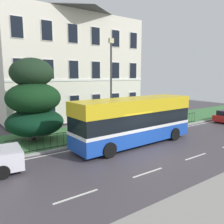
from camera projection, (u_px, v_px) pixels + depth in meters
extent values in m
cube|color=#443E45|center=(151.00, 155.00, 14.05)|extent=(60.00, 56.00, 0.06)
cube|color=silver|center=(116.00, 141.00, 16.99)|extent=(54.00, 0.14, 0.01)
cube|color=silver|center=(76.00, 196.00, 9.18)|extent=(2.00, 0.12, 0.01)
cube|color=silver|center=(148.00, 172.00, 11.45)|extent=(2.00, 0.12, 0.01)
cube|color=silver|center=(196.00, 156.00, 13.73)|extent=(2.00, 0.12, 0.01)
cube|color=#9E9E99|center=(113.00, 139.00, 17.36)|extent=(57.00, 0.24, 0.12)
cube|color=#3D753E|center=(93.00, 131.00, 19.73)|extent=(57.00, 5.61, 0.12)
cube|color=silver|center=(66.00, 69.00, 27.03)|extent=(15.39, 9.60, 11.20)
pyramid|color=#494649|center=(64.00, 11.00, 26.01)|extent=(15.70, 9.79, 1.82)
cube|color=white|center=(85.00, 80.00, 23.33)|extent=(15.39, 0.06, 0.20)
cube|color=#2D333D|center=(86.00, 111.00, 23.83)|extent=(1.10, 0.06, 2.20)
cube|color=white|center=(22.00, 108.00, 20.06)|extent=(1.08, 0.04, 1.84)
cube|color=black|center=(22.00, 108.00, 20.04)|extent=(0.98, 0.03, 1.74)
cube|color=white|center=(50.00, 106.00, 21.51)|extent=(1.08, 0.04, 1.84)
cube|color=black|center=(50.00, 106.00, 21.50)|extent=(0.98, 0.03, 1.74)
cube|color=white|center=(75.00, 104.00, 22.97)|extent=(1.08, 0.04, 1.84)
cube|color=black|center=(75.00, 104.00, 22.96)|extent=(0.98, 0.03, 1.74)
cube|color=white|center=(96.00, 102.00, 24.43)|extent=(1.08, 0.04, 1.84)
cube|color=black|center=(96.00, 102.00, 24.41)|extent=(0.98, 0.03, 1.74)
cube|color=white|center=(115.00, 101.00, 25.89)|extent=(1.08, 0.04, 1.84)
cube|color=black|center=(116.00, 101.00, 25.87)|extent=(0.98, 0.03, 1.74)
cube|color=white|center=(133.00, 100.00, 27.35)|extent=(1.08, 0.04, 1.84)
cube|color=black|center=(133.00, 100.00, 27.33)|extent=(0.98, 0.03, 1.74)
cube|color=white|center=(19.00, 69.00, 19.51)|extent=(1.08, 0.04, 1.84)
cube|color=black|center=(20.00, 69.00, 19.50)|extent=(0.98, 0.03, 1.74)
cube|color=white|center=(49.00, 69.00, 20.97)|extent=(1.08, 0.04, 1.84)
cube|color=black|center=(49.00, 69.00, 20.96)|extent=(0.98, 0.03, 1.74)
cube|color=white|center=(74.00, 70.00, 22.43)|extent=(1.08, 0.04, 1.84)
cube|color=black|center=(74.00, 70.00, 22.41)|extent=(0.98, 0.03, 1.74)
cube|color=white|center=(96.00, 70.00, 23.89)|extent=(1.08, 0.04, 1.84)
cube|color=black|center=(96.00, 70.00, 23.87)|extent=(0.98, 0.03, 1.74)
cube|color=white|center=(116.00, 70.00, 25.35)|extent=(1.08, 0.04, 1.84)
cube|color=black|center=(116.00, 70.00, 25.33)|extent=(0.98, 0.03, 1.74)
cube|color=white|center=(133.00, 71.00, 26.81)|extent=(1.08, 0.04, 1.84)
cube|color=black|center=(133.00, 71.00, 26.79)|extent=(0.98, 0.03, 1.74)
cube|color=white|center=(17.00, 27.00, 18.97)|extent=(1.08, 0.04, 1.84)
cube|color=black|center=(17.00, 27.00, 18.96)|extent=(0.98, 0.03, 1.74)
cube|color=white|center=(47.00, 30.00, 20.43)|extent=(1.08, 0.04, 1.84)
cube|color=black|center=(47.00, 30.00, 20.41)|extent=(0.98, 0.03, 1.74)
cube|color=white|center=(73.00, 33.00, 21.89)|extent=(1.08, 0.04, 1.84)
cube|color=black|center=(73.00, 33.00, 21.87)|extent=(0.98, 0.03, 1.74)
cube|color=white|center=(96.00, 36.00, 23.35)|extent=(1.08, 0.04, 1.84)
cube|color=black|center=(96.00, 36.00, 23.33)|extent=(0.98, 0.03, 1.74)
cube|color=white|center=(116.00, 39.00, 24.81)|extent=(1.08, 0.04, 1.84)
cube|color=black|center=(116.00, 38.00, 24.79)|extent=(0.98, 0.03, 1.74)
cube|color=white|center=(133.00, 41.00, 26.26)|extent=(1.08, 0.04, 1.84)
cube|color=black|center=(134.00, 41.00, 26.25)|extent=(0.98, 0.03, 1.74)
cube|color=black|center=(127.00, 123.00, 18.33)|extent=(18.19, 0.04, 0.04)
cube|color=black|center=(126.00, 133.00, 18.47)|extent=(18.19, 0.04, 0.04)
cylinder|color=black|center=(5.00, 149.00, 13.23)|extent=(0.02, 0.02, 0.95)
cylinder|color=black|center=(14.00, 148.00, 13.49)|extent=(0.02, 0.02, 0.95)
cylinder|color=black|center=(22.00, 147.00, 13.75)|extent=(0.02, 0.02, 0.95)
cylinder|color=black|center=(29.00, 145.00, 14.01)|extent=(0.02, 0.02, 0.95)
cylinder|color=black|center=(37.00, 144.00, 14.27)|extent=(0.02, 0.02, 0.95)
cylinder|color=black|center=(44.00, 143.00, 14.52)|extent=(0.02, 0.02, 0.95)
cylinder|color=black|center=(51.00, 142.00, 14.78)|extent=(0.02, 0.02, 0.95)
cylinder|color=black|center=(57.00, 140.00, 15.04)|extent=(0.02, 0.02, 0.95)
cylinder|color=black|center=(64.00, 139.00, 15.30)|extent=(0.02, 0.02, 0.95)
cylinder|color=black|center=(70.00, 138.00, 15.56)|extent=(0.02, 0.02, 0.95)
cylinder|color=black|center=(76.00, 137.00, 15.82)|extent=(0.02, 0.02, 0.95)
cylinder|color=black|center=(82.00, 136.00, 16.08)|extent=(0.02, 0.02, 0.95)
cylinder|color=black|center=(87.00, 135.00, 16.33)|extent=(0.02, 0.02, 0.95)
cylinder|color=black|center=(93.00, 134.00, 16.59)|extent=(0.02, 0.02, 0.95)
cylinder|color=black|center=(98.00, 134.00, 16.85)|extent=(0.02, 0.02, 0.95)
cylinder|color=black|center=(103.00, 133.00, 17.11)|extent=(0.02, 0.02, 0.95)
cylinder|color=black|center=(108.00, 132.00, 17.37)|extent=(0.02, 0.02, 0.95)
cylinder|color=black|center=(113.00, 131.00, 17.63)|extent=(0.02, 0.02, 0.95)
cylinder|color=black|center=(118.00, 130.00, 17.89)|extent=(0.02, 0.02, 0.95)
cylinder|color=black|center=(122.00, 129.00, 18.14)|extent=(0.02, 0.02, 0.95)
cylinder|color=black|center=(127.00, 129.00, 18.40)|extent=(0.02, 0.02, 0.95)
cylinder|color=black|center=(131.00, 128.00, 18.66)|extent=(0.02, 0.02, 0.95)
cylinder|color=black|center=(135.00, 127.00, 18.92)|extent=(0.02, 0.02, 0.95)
cylinder|color=black|center=(139.00, 127.00, 19.18)|extent=(0.02, 0.02, 0.95)
cylinder|color=black|center=(143.00, 126.00, 19.44)|extent=(0.02, 0.02, 0.95)
cylinder|color=black|center=(147.00, 125.00, 19.70)|extent=(0.02, 0.02, 0.95)
cylinder|color=black|center=(151.00, 125.00, 19.95)|extent=(0.02, 0.02, 0.95)
cylinder|color=black|center=(154.00, 124.00, 20.21)|extent=(0.02, 0.02, 0.95)
cylinder|color=black|center=(158.00, 123.00, 20.47)|extent=(0.02, 0.02, 0.95)
cylinder|color=black|center=(161.00, 123.00, 20.73)|extent=(0.02, 0.02, 0.95)
cylinder|color=black|center=(165.00, 122.00, 20.99)|extent=(0.02, 0.02, 0.95)
cylinder|color=black|center=(168.00, 122.00, 21.25)|extent=(0.02, 0.02, 0.95)
cylinder|color=black|center=(171.00, 121.00, 21.51)|extent=(0.02, 0.02, 0.95)
cylinder|color=black|center=(174.00, 121.00, 21.76)|extent=(0.02, 0.02, 0.95)
cylinder|color=black|center=(178.00, 120.00, 22.02)|extent=(0.02, 0.02, 0.95)
cylinder|color=black|center=(181.00, 120.00, 22.28)|extent=(0.02, 0.02, 0.95)
cylinder|color=black|center=(183.00, 119.00, 22.54)|extent=(0.02, 0.02, 0.95)
cylinder|color=black|center=(186.00, 119.00, 22.80)|extent=(0.02, 0.02, 0.95)
cylinder|color=black|center=(189.00, 118.00, 23.06)|extent=(0.02, 0.02, 0.95)
cylinder|color=black|center=(192.00, 118.00, 23.32)|extent=(0.02, 0.02, 0.95)
cylinder|color=black|center=(195.00, 117.00, 23.57)|extent=(0.02, 0.02, 0.95)
cylinder|color=#423328|center=(32.00, 127.00, 16.80)|extent=(0.43, 0.43, 1.90)
ellipsoid|color=black|center=(35.00, 122.00, 16.77)|extent=(4.16, 4.16, 2.02)
ellipsoid|color=black|center=(34.00, 98.00, 16.38)|extent=(3.88, 3.88, 2.27)
ellipsoid|color=black|center=(32.00, 73.00, 16.41)|extent=(3.09, 3.09, 2.14)
cube|color=#1A47B4|center=(134.00, 133.00, 16.17)|extent=(9.45, 2.74, 1.09)
cube|color=white|center=(134.00, 126.00, 16.09)|extent=(9.47, 2.76, 0.20)
cube|color=black|center=(134.00, 118.00, 16.00)|extent=(9.37, 2.70, 1.03)
cube|color=gold|center=(135.00, 105.00, 15.85)|extent=(9.45, 2.74, 0.91)
cube|color=black|center=(176.00, 113.00, 18.83)|extent=(0.14, 2.00, 0.95)
cube|color=black|center=(176.00, 101.00, 18.67)|extent=(0.13, 1.72, 0.58)
cylinder|color=silver|center=(168.00, 127.00, 19.64)|extent=(0.05, 0.20, 0.20)
cylinder|color=silver|center=(183.00, 130.00, 18.44)|extent=(0.05, 0.20, 0.20)
cylinder|color=black|center=(152.00, 129.00, 18.97)|extent=(0.97, 0.34, 0.96)
cylinder|color=black|center=(174.00, 134.00, 17.18)|extent=(0.97, 0.34, 0.96)
cylinder|color=black|center=(89.00, 141.00, 15.26)|extent=(0.97, 0.34, 0.96)
cylinder|color=black|center=(109.00, 150.00, 13.47)|extent=(0.97, 0.34, 0.96)
cube|color=white|center=(10.00, 157.00, 11.70)|extent=(1.28, 2.16, 0.94)
cylinder|color=black|center=(2.00, 172.00, 10.67)|extent=(0.69, 0.27, 0.68)
cylinder|color=black|center=(216.00, 119.00, 24.22)|extent=(0.60, 0.19, 0.60)
cylinder|color=#333338|center=(111.00, 90.00, 17.78)|extent=(0.14, 0.14, 7.19)
cube|color=beige|center=(111.00, 41.00, 17.19)|extent=(0.36, 0.24, 0.36)
cylinder|color=#4C4742|center=(73.00, 136.00, 16.33)|extent=(0.45, 0.45, 0.87)
ellipsoid|color=black|center=(73.00, 129.00, 16.25)|extent=(0.46, 0.46, 0.16)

